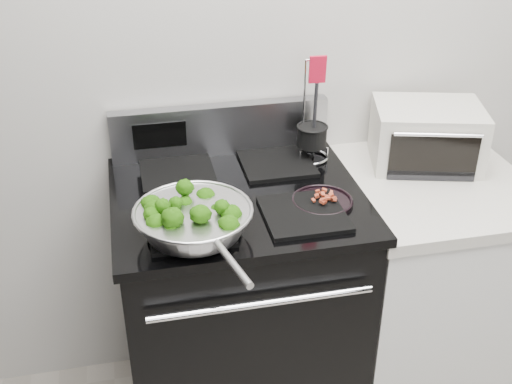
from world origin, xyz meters
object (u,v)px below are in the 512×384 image
object	(u,v)px
bacon_plate	(322,198)
utensil_holder	(312,141)
skillet	(194,219)
toaster_oven	(427,135)
gas_range	(239,307)

from	to	relation	value
bacon_plate	utensil_holder	distance (m)	0.31
skillet	toaster_oven	bearing A→B (deg)	7.69
utensil_holder	toaster_oven	size ratio (longest dim) A/B	0.88
skillet	toaster_oven	distance (m)	0.92
bacon_plate	gas_range	bearing A→B (deg)	155.46
utensil_holder	bacon_plate	bearing A→B (deg)	-96.35
bacon_plate	toaster_oven	world-z (taller)	toaster_oven
gas_range	bacon_plate	bearing A→B (deg)	-24.54
toaster_oven	bacon_plate	bearing A→B (deg)	-136.61
skillet	bacon_plate	bearing A→B (deg)	-0.76
gas_range	bacon_plate	size ratio (longest dim) A/B	5.96
bacon_plate	toaster_oven	xyz separation A→B (m)	(0.45, 0.24, 0.06)
bacon_plate	skillet	bearing A→B (deg)	-166.96
gas_range	skillet	distance (m)	0.58
skillet	utensil_holder	bearing A→B (deg)	26.68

